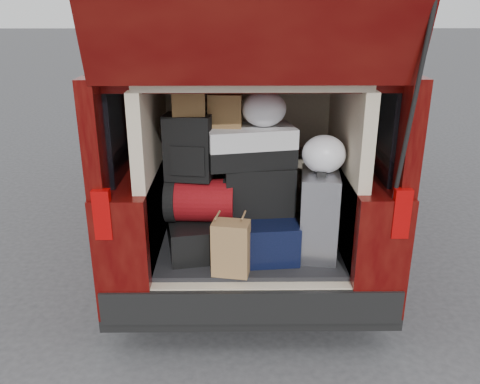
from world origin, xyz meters
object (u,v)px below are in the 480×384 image
object	(u,v)px
silver_roller	(319,214)
twotone_duffel	(250,146)
kraft_bag	(231,248)
black_soft_case	(259,188)
navy_hardshell	(256,231)
red_duffel	(200,200)
backpack	(189,147)
black_hardshell	(199,232)

from	to	relation	value
silver_roller	twotone_duffel	bearing A→B (deg)	172.49
kraft_bag	silver_roller	bearing A→B (deg)	34.88
black_soft_case	twotone_duffel	distance (m)	0.30
navy_hardshell	silver_roller	distance (m)	0.45
kraft_bag	twotone_duffel	bearing A→B (deg)	82.08
twotone_duffel	red_duffel	bearing A→B (deg)	179.91
black_soft_case	red_duffel	bearing A→B (deg)	-177.08
red_duffel	black_soft_case	size ratio (longest dim) A/B	0.98
red_duffel	kraft_bag	bearing A→B (deg)	-53.63
navy_hardshell	backpack	xyz separation A→B (m)	(-0.44, -0.01, 0.60)
black_soft_case	backpack	world-z (taller)	backpack
red_duffel	backpack	world-z (taller)	backpack
black_hardshell	silver_roller	world-z (taller)	silver_roller
twotone_duffel	black_hardshell	bearing A→B (deg)	172.05
black_hardshell	kraft_bag	world-z (taller)	kraft_bag
black_hardshell	red_duffel	distance (m)	0.27
navy_hardshell	red_duffel	world-z (taller)	red_duffel
red_duffel	black_soft_case	xyz separation A→B (m)	(0.39, 0.06, 0.06)
black_hardshell	kraft_bag	xyz separation A→B (m)	(0.22, -0.36, 0.06)
black_soft_case	twotone_duffel	xyz separation A→B (m)	(-0.06, 0.01, 0.29)
black_hardshell	backpack	bearing A→B (deg)	-152.30
black_soft_case	navy_hardshell	bearing A→B (deg)	-118.25
black_hardshell	twotone_duffel	xyz separation A→B (m)	(0.35, 0.02, 0.61)
navy_hardshell	backpack	distance (m)	0.75
backpack	black_soft_case	bearing A→B (deg)	15.15
kraft_bag	backpack	xyz separation A→B (m)	(-0.27, 0.33, 0.56)
kraft_bag	black_soft_case	size ratio (longest dim) A/B	0.77
black_hardshell	twotone_duffel	size ratio (longest dim) A/B	1.01
kraft_bag	twotone_duffel	size ratio (longest dim) A/B	0.62
black_hardshell	backpack	distance (m)	0.62
black_hardshell	kraft_bag	distance (m)	0.43
silver_roller	red_duffel	xyz separation A→B (m)	(-0.79, 0.05, 0.09)
kraft_bag	black_soft_case	world-z (taller)	black_soft_case
navy_hardshell	twotone_duffel	bearing A→B (deg)	127.98
silver_roller	kraft_bag	distance (m)	0.65
navy_hardshell	kraft_bag	xyz separation A→B (m)	(-0.17, -0.34, 0.04)
black_hardshell	silver_roller	bearing A→B (deg)	-17.58
backpack	kraft_bag	bearing A→B (deg)	-41.29
backpack	twotone_duffel	bearing A→B (deg)	17.30
red_duffel	twotone_duffel	distance (m)	0.49
navy_hardshell	black_soft_case	size ratio (longest dim) A/B	1.34
black_hardshell	black_soft_case	world-z (taller)	black_soft_case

